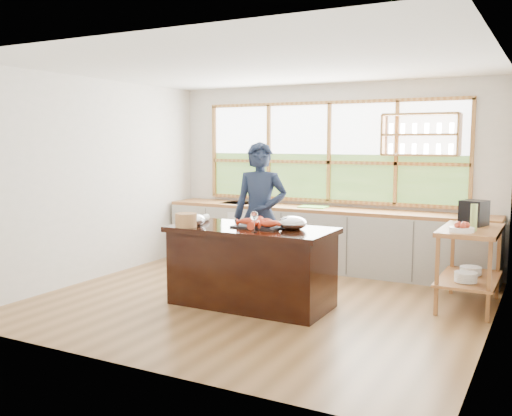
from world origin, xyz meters
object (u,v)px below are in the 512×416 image
Objects in this scene: cook at (260,216)px; espresso_machine at (474,213)px; wicker_basket at (186,220)px; island at (252,266)px.

espresso_machine is at bearing -1.96° from cook.
wicker_basket is at bearing -132.32° from espresso_machine.
cook is 1.11m from wicker_basket.
island is 6.35× the size of espresso_machine.
espresso_machine is 3.29m from wicker_basket.
island is 1.00× the size of cook.
cook reaches higher than wicker_basket.
cook is at bearing -148.31° from espresso_machine.
cook reaches higher than espresso_machine.
cook is (-0.26, 0.71, 0.47)m from island.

